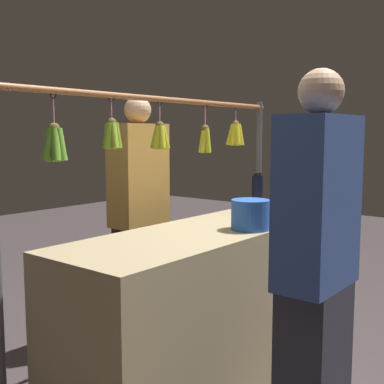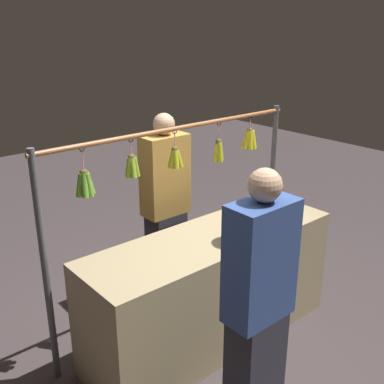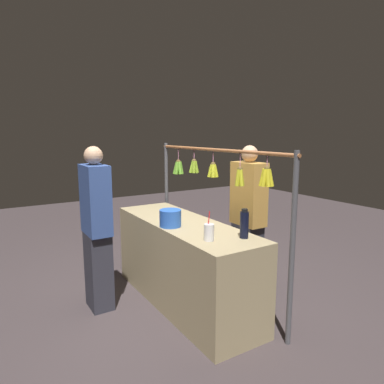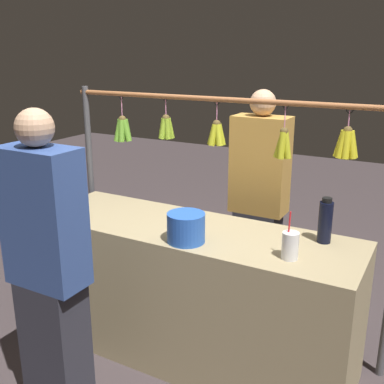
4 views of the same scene
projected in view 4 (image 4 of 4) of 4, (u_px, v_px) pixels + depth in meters
name	position (u px, v px, depth m)	size (l,w,h in m)	color
ground_plane	(192.00, 353.00, 2.94)	(12.00, 12.00, 0.00)	#3D3335
market_counter	(192.00, 293.00, 2.81)	(1.94, 0.60, 0.84)	tan
display_rack	(219.00, 165.00, 2.91)	(2.18, 0.13, 1.58)	#4C4C51
water_bottle	(325.00, 221.00, 2.46)	(0.07, 0.07, 0.25)	black
blue_bucket	(186.00, 228.00, 2.48)	(0.20, 0.20, 0.16)	blue
drink_cup	(290.00, 245.00, 2.28)	(0.08, 0.08, 0.24)	silver
vendor_person	(258.00, 207.00, 3.24)	(0.38, 0.20, 1.58)	#2D2D38
customer_person	(49.00, 276.00, 2.24)	(0.38, 0.20, 1.59)	#2D2D38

